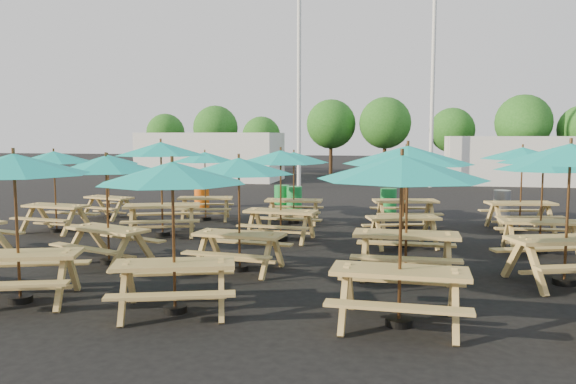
% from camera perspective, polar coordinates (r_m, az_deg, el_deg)
% --- Properties ---
extents(ground, '(120.00, 120.00, 0.00)m').
position_cam_1_polar(ground, '(14.20, -1.22, -5.02)').
color(ground, black).
rests_on(ground, ground).
extents(picnic_unit_2, '(2.42, 2.42, 2.25)m').
position_cam_1_polar(picnic_unit_2, '(16.62, -22.69, 2.92)').
color(picnic_unit_2, tan).
rests_on(picnic_unit_2, ground).
extents(picnic_unit_3, '(2.47, 2.47, 2.06)m').
position_cam_1_polar(picnic_unit_3, '(18.86, -17.84, 2.87)').
color(picnic_unit_3, tan).
rests_on(picnic_unit_3, ground).
extents(picnic_unit_4, '(2.95, 2.95, 2.40)m').
position_cam_1_polar(picnic_unit_4, '(9.77, -26.06, 1.87)').
color(picnic_unit_4, tan).
rests_on(picnic_unit_4, ground).
extents(picnic_unit_5, '(2.81, 2.81, 2.26)m').
position_cam_1_polar(picnic_unit_5, '(12.08, -17.99, 2.22)').
color(picnic_unit_5, tan).
rests_on(picnic_unit_5, ground).
extents(picnic_unit_6, '(3.12, 3.12, 2.51)m').
position_cam_1_polar(picnic_unit_6, '(15.10, -12.79, 3.85)').
color(picnic_unit_6, tan).
rests_on(picnic_unit_6, ground).
extents(picnic_unit_7, '(2.52, 2.52, 2.16)m').
position_cam_1_polar(picnic_unit_7, '(17.73, -8.44, 3.21)').
color(picnic_unit_7, tan).
rests_on(picnic_unit_7, ground).
extents(picnic_unit_8, '(2.82, 2.82, 2.30)m').
position_cam_1_polar(picnic_unit_8, '(8.45, -11.66, 1.20)').
color(picnic_unit_8, tan).
rests_on(picnic_unit_8, ground).
extents(picnic_unit_9, '(2.42, 2.42, 2.25)m').
position_cam_1_polar(picnic_unit_9, '(10.94, -5.02, 2.09)').
color(picnic_unit_9, tan).
rests_on(picnic_unit_9, ground).
extents(picnic_unit_10, '(2.43, 2.43, 2.31)m').
position_cam_1_polar(picnic_unit_10, '(14.09, -0.75, 3.15)').
color(picnic_unit_10, tan).
rests_on(picnic_unit_10, ground).
extents(picnic_unit_11, '(2.26, 2.26, 2.18)m').
position_cam_1_polar(picnic_unit_11, '(16.84, 0.60, 3.19)').
color(picnic_unit_11, tan).
rests_on(picnic_unit_11, ground).
extents(picnic_unit_12, '(2.41, 2.41, 2.42)m').
position_cam_1_polar(picnic_unit_12, '(7.83, 11.47, 1.61)').
color(picnic_unit_12, tan).
rests_on(picnic_unit_12, ground).
extents(picnic_unit_13, '(2.44, 2.44, 2.50)m').
position_cam_1_polar(picnic_unit_13, '(10.67, 12.06, 3.04)').
color(picnic_unit_13, tan).
rests_on(picnic_unit_13, ground).
extents(picnic_unit_14, '(2.64, 2.64, 2.17)m').
position_cam_1_polar(picnic_unit_14, '(13.57, 11.72, 2.41)').
color(picnic_unit_14, tan).
rests_on(picnic_unit_14, ground).
extents(picnic_unit_15, '(2.69, 2.69, 2.35)m').
position_cam_1_polar(picnic_unit_15, '(16.60, 11.92, 3.55)').
color(picnic_unit_15, tan).
rests_on(picnic_unit_15, ground).
extents(picnic_unit_17, '(3.15, 3.15, 2.55)m').
position_cam_1_polar(picnic_unit_17, '(11.02, 26.74, 2.87)').
color(picnic_unit_17, tan).
rests_on(picnic_unit_17, ground).
extents(picnic_unit_18, '(2.23, 2.23, 2.21)m').
position_cam_1_polar(picnic_unit_18, '(13.82, 24.50, 2.22)').
color(picnic_unit_18, tan).
rests_on(picnic_unit_18, ground).
extents(picnic_unit_19, '(2.70, 2.70, 2.35)m').
position_cam_1_polar(picnic_unit_19, '(16.99, 22.71, 3.28)').
color(picnic_unit_19, tan).
rests_on(picnic_unit_19, ground).
extents(waste_bin_0, '(0.54, 0.54, 0.87)m').
position_cam_1_polar(waste_bin_0, '(20.92, -8.75, -0.39)').
color(waste_bin_0, '#E85A0D').
rests_on(waste_bin_0, ground).
extents(waste_bin_1, '(0.54, 0.54, 0.87)m').
position_cam_1_polar(waste_bin_1, '(20.18, -0.63, -0.54)').
color(waste_bin_1, '#188938').
rests_on(waste_bin_1, ground).
extents(waste_bin_2, '(0.54, 0.54, 0.87)m').
position_cam_1_polar(waste_bin_2, '(19.69, 0.64, -0.70)').
color(waste_bin_2, '#188938').
rests_on(waste_bin_2, ground).
extents(waste_bin_3, '(0.54, 0.54, 0.87)m').
position_cam_1_polar(waste_bin_3, '(19.27, 10.17, -0.93)').
color(waste_bin_3, '#188938').
rests_on(waste_bin_3, ground).
extents(waste_bin_4, '(0.54, 0.54, 0.87)m').
position_cam_1_polar(waste_bin_4, '(19.66, 20.90, -1.10)').
color(waste_bin_4, gray).
rests_on(waste_bin_4, ground).
extents(mast_0, '(0.20, 0.20, 12.00)m').
position_cam_1_polar(mast_0, '(28.26, 1.14, 12.58)').
color(mast_0, silver).
rests_on(mast_0, ground).
extents(mast_1, '(0.20, 0.20, 12.00)m').
position_cam_1_polar(mast_1, '(29.82, 14.53, 12.04)').
color(mast_1, silver).
rests_on(mast_1, ground).
extents(event_tent_0, '(8.00, 4.00, 2.80)m').
position_cam_1_polar(event_tent_0, '(33.51, -7.78, 3.59)').
color(event_tent_0, silver).
rests_on(event_tent_0, ground).
extents(event_tent_1, '(7.00, 4.00, 2.60)m').
position_cam_1_polar(event_tent_1, '(33.16, 21.85, 3.03)').
color(event_tent_1, silver).
rests_on(event_tent_1, ground).
extents(tree_0, '(2.80, 2.80, 4.24)m').
position_cam_1_polar(tree_0, '(42.47, -12.34, 5.89)').
color(tree_0, '#382314').
rests_on(tree_0, ground).
extents(tree_1, '(3.11, 3.11, 4.72)m').
position_cam_1_polar(tree_1, '(39.64, -7.37, 6.46)').
color(tree_1, '#382314').
rests_on(tree_1, ground).
extents(tree_2, '(2.59, 2.59, 3.93)m').
position_cam_1_polar(tree_2, '(38.44, -2.72, 5.74)').
color(tree_2, '#382314').
rests_on(tree_2, ground).
extents(tree_3, '(3.36, 3.36, 5.09)m').
position_cam_1_polar(tree_3, '(38.63, 4.39, 6.89)').
color(tree_3, '#382314').
rests_on(tree_3, ground).
extents(tree_4, '(3.41, 3.41, 5.17)m').
position_cam_1_polar(tree_4, '(37.88, 9.83, 6.92)').
color(tree_4, '#382314').
rests_on(tree_4, ground).
extents(tree_5, '(2.94, 2.94, 4.45)m').
position_cam_1_polar(tree_5, '(38.40, 16.34, 6.03)').
color(tree_5, '#382314').
rests_on(tree_5, ground).
extents(tree_6, '(3.38, 3.38, 5.13)m').
position_cam_1_polar(tree_6, '(37.20, 22.79, 6.53)').
color(tree_6, '#382314').
rests_on(tree_6, ground).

